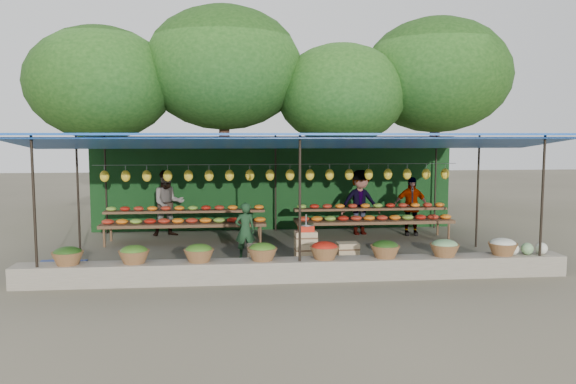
{
  "coord_description": "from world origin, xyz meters",
  "views": [
    {
      "loc": [
        -1.28,
        -13.28,
        2.78
      ],
      "look_at": [
        0.09,
        0.2,
        1.41
      ],
      "focal_mm": 35.0,
      "sensor_mm": 36.0,
      "label": 1
    }
  ],
  "objects": [
    {
      "name": "blue_crate_back",
      "position": [
        -4.42,
        -1.93,
        0.14
      ],
      "size": [
        0.47,
        0.34,
        0.28
      ],
      "primitive_type": "cube",
      "rotation": [
        0.0,
        0.0,
        0.03
      ],
      "color": "navy",
      "rests_on": "ground"
    },
    {
      "name": "vendor_seated",
      "position": [
        -0.98,
        -0.73,
        0.63
      ],
      "size": [
        0.5,
        0.36,
        1.27
      ],
      "primitive_type": "imported",
      "rotation": [
        0.0,
        0.0,
        3.27
      ],
      "color": "#1C3E21",
      "rests_on": "ground"
    },
    {
      "name": "customer_right",
      "position": [
        3.7,
        1.81,
        0.82
      ],
      "size": [
        1.0,
        0.54,
        1.63
      ],
      "primitive_type": "imported",
      "rotation": [
        0.0,
        0.0,
        -0.15
      ],
      "color": "slate",
      "rests_on": "ground"
    },
    {
      "name": "customer_mid",
      "position": [
        2.32,
        2.04,
        0.91
      ],
      "size": [
        1.26,
        0.84,
        1.81
      ],
      "primitive_type": "imported",
      "rotation": [
        0.0,
        0.0,
        0.15
      ],
      "color": "slate",
      "rests_on": "ground"
    },
    {
      "name": "customer_left",
      "position": [
        -3.02,
        2.31,
        0.91
      ],
      "size": [
        1.05,
        0.92,
        1.83
      ],
      "primitive_type": "imported",
      "rotation": [
        0.0,
        0.0,
        0.29
      ],
      "color": "slate",
      "rests_on": "ground"
    },
    {
      "name": "stall_canopy",
      "position": [
        0.0,
        0.07,
        2.68
      ],
      "size": [
        10.8,
        6.6,
        2.82
      ],
      "color": "black",
      "rests_on": "ground"
    },
    {
      "name": "blue_crate_front",
      "position": [
        -4.87,
        -1.84,
        0.14
      ],
      "size": [
        0.49,
        0.38,
        0.27
      ],
      "primitive_type": "cube",
      "rotation": [
        0.0,
        0.0,
        0.12
      ],
      "color": "navy",
      "rests_on": "ground"
    },
    {
      "name": "crate_counter",
      "position": [
        0.24,
        -1.74,
        0.31
      ],
      "size": [
        2.36,
        0.35,
        0.77
      ],
      "color": "#A2825C",
      "rests_on": "ground"
    },
    {
      "name": "produce_baskets",
      "position": [
        -0.1,
        -2.75,
        0.56
      ],
      "size": [
        8.98,
        0.58,
        0.34
      ],
      "color": "brown",
      "rests_on": "stone_curb"
    },
    {
      "name": "weighing_scale",
      "position": [
        0.28,
        -1.74,
        0.86
      ],
      "size": [
        0.34,
        0.34,
        0.36
      ],
      "color": "red",
      "rests_on": "crate_counter"
    },
    {
      "name": "tree_row",
      "position": [
        0.5,
        6.09,
        4.7
      ],
      "size": [
        16.51,
        5.5,
        7.12
      ],
      "color": "#3E2216",
      "rests_on": "ground"
    },
    {
      "name": "fruit_table_right",
      "position": [
        2.51,
        1.35,
        0.61
      ],
      "size": [
        4.21,
        0.95,
        0.93
      ],
      "color": "#543121",
      "rests_on": "ground"
    },
    {
      "name": "netting_backdrop",
      "position": [
        0.0,
        3.15,
        1.25
      ],
      "size": [
        10.6,
        0.06,
        2.5
      ],
      "primitive_type": "cube",
      "color": "#174118",
      "rests_on": "ground"
    },
    {
      "name": "fruit_table_left",
      "position": [
        -2.49,
        1.35,
        0.61
      ],
      "size": [
        4.21,
        0.95,
        0.93
      ],
      "color": "#543121",
      "rests_on": "ground"
    },
    {
      "name": "stone_curb",
      "position": [
        0.0,
        -2.75,
        0.2
      ],
      "size": [
        10.6,
        0.55,
        0.4
      ],
      "primitive_type": "cube",
      "color": "#706B59",
      "rests_on": "ground"
    },
    {
      "name": "ground",
      "position": [
        0.0,
        0.0,
        0.0
      ],
      "size": [
        60.0,
        60.0,
        0.0
      ],
      "primitive_type": "plane",
      "color": "brown",
      "rests_on": "ground"
    }
  ]
}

